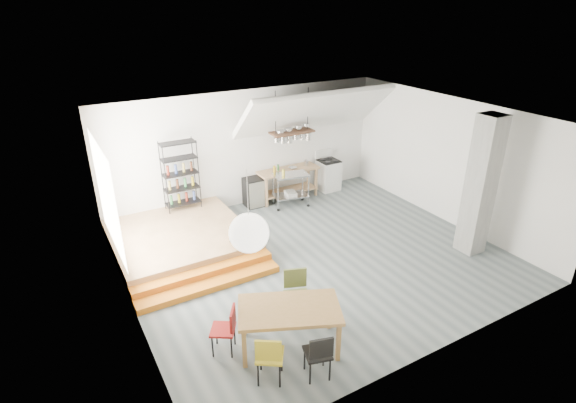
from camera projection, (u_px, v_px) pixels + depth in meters
floor at (315, 257)px, 10.20m from camera, size 8.00×8.00×0.00m
wall_back at (247, 149)px, 12.30m from camera, size 8.00×0.04×3.20m
wall_left at (123, 238)px, 7.72m from camera, size 0.04×7.00×3.20m
wall_right at (449, 161)px, 11.35m from camera, size 0.04×7.00×3.20m
ceiling at (319, 118)px, 8.87m from camera, size 8.00×7.00×0.02m
slope_ceiling at (315, 111)px, 12.24m from camera, size 4.40×1.44×1.32m
window_pane at (107, 197)px, 8.83m from camera, size 0.02×2.50×2.20m
platform at (180, 239)px, 10.56m from camera, size 3.00×3.00×0.40m
step_lower at (210, 285)px, 9.07m from camera, size 3.00×0.35×0.13m
step_upper at (204, 274)px, 9.32m from camera, size 3.00×0.35×0.27m
concrete_column at (480, 186)px, 9.85m from camera, size 0.50×0.50×3.20m
kitchen_counter at (288, 178)px, 12.92m from camera, size 1.80×0.60×0.91m
stove at (328, 174)px, 13.62m from camera, size 0.60×0.60×1.18m
pot_rack at (293, 135)px, 12.20m from camera, size 1.20×0.50×1.43m
wire_shelving at (180, 174)px, 11.26m from camera, size 0.88×0.38×1.80m
microwave_shelf at (244, 237)px, 9.93m from camera, size 0.60×0.40×0.16m
paper_lantern at (249, 233)px, 6.63m from camera, size 0.60×0.60×0.60m
dining_table at (289, 312)px, 7.30m from camera, size 1.90×1.53×0.79m
chair_mustard at (269, 355)px, 6.66m from camera, size 0.57×0.57×0.90m
chair_black at (319, 352)px, 6.74m from camera, size 0.48×0.48×0.85m
chair_olive at (296, 291)px, 8.06m from camera, size 0.56×0.56×0.96m
chair_red at (227, 326)px, 7.28m from camera, size 0.54×0.54×0.85m
rolling_cart at (291, 186)px, 12.46m from camera, size 1.04×0.70×0.95m
mini_fridge at (253, 192)px, 12.55m from camera, size 0.48×0.48×0.82m
microwave at (244, 230)px, 9.86m from camera, size 0.62×0.51×0.29m
bowl at (293, 168)px, 12.81m from camera, size 0.28×0.28×0.06m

